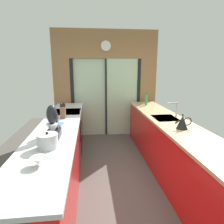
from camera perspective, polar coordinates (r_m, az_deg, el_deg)
ground_plane at (r=3.72m, az=0.74°, el=-15.89°), size 5.04×7.60×0.02m
back_wall_unit at (r=5.06m, az=-1.82°, el=9.97°), size 2.64×0.12×2.70m
left_counter_run at (r=3.10m, az=-15.41°, el=-12.72°), size 0.62×3.80×0.92m
right_counter_run at (r=3.48m, az=16.69°, el=-9.94°), size 0.62×3.80×0.92m
sink_faucet at (r=3.57m, az=17.98°, el=1.27°), size 0.19×0.02×0.27m
oven_range at (r=4.13m, az=-13.08°, el=-6.16°), size 0.60×0.60×0.92m
mixing_bowl_near at (r=1.92m, az=-20.68°, el=-13.27°), size 0.15×0.15×0.08m
mixing_bowl_far at (r=2.96m, az=-15.49°, el=-3.83°), size 0.18×0.18×0.06m
knife_block at (r=3.48m, az=-14.17°, el=-0.07°), size 0.09×0.14×0.27m
stand_mixer at (r=2.55m, az=-16.99°, el=-3.65°), size 0.17×0.27×0.42m
stock_pot at (r=2.26m, az=-18.38°, el=-8.07°), size 0.23×0.23×0.19m
kettle at (r=2.96m, az=19.97°, el=-2.83°), size 0.25×0.17×0.22m
soap_bottle_far at (r=4.63m, az=9.99°, el=3.53°), size 0.06×0.06×0.28m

